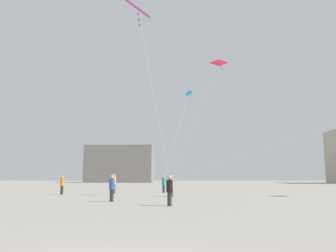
% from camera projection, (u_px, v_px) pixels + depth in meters
% --- Properties ---
extents(person_in_blue, '(0.36, 0.36, 1.64)m').
position_uv_depth(person_in_blue, '(112.00, 187.00, 21.12)').
color(person_in_blue, '#2D2D33').
rests_on(person_in_blue, ground_plane).
extents(person_in_teal, '(0.36, 0.36, 1.64)m').
position_uv_depth(person_in_teal, '(164.00, 184.00, 33.13)').
color(person_in_teal, '#2D2D33').
rests_on(person_in_teal, ground_plane).
extents(person_in_grey, '(0.37, 0.37, 1.69)m').
position_uv_depth(person_in_grey, '(171.00, 185.00, 26.49)').
color(person_in_grey, '#2D2D33').
rests_on(person_in_grey, ground_plane).
extents(person_in_yellow, '(0.40, 0.40, 1.85)m').
position_uv_depth(person_in_yellow, '(114.00, 183.00, 31.74)').
color(person_in_yellow, '#2D2D33').
rests_on(person_in_yellow, ground_plane).
extents(person_in_black, '(0.35, 0.35, 1.60)m').
position_uv_depth(person_in_black, '(170.00, 189.00, 17.92)').
color(person_in_black, '#2D2D33').
rests_on(person_in_black, ground_plane).
extents(person_in_orange, '(0.36, 0.36, 1.66)m').
position_uv_depth(person_in_orange, '(62.00, 184.00, 29.69)').
color(person_in_orange, '#2D2D33').
rests_on(person_in_orange, ground_plane).
extents(kite_magenta_delta, '(2.01, 5.07, 8.26)m').
position_uv_depth(kite_magenta_delta, '(138.00, 10.00, 15.28)').
color(kite_magenta_delta, '#D12899').
extents(kite_crimson_delta, '(4.55, 0.64, 10.02)m').
position_uv_depth(kite_crimson_delta, '(218.00, 65.00, 27.85)').
color(kite_crimson_delta, red).
extents(kite_cyan_diamond, '(3.14, 6.01, 10.50)m').
position_uv_depth(kite_cyan_diamond, '(188.00, 94.00, 39.82)').
color(kite_cyan_diamond, '#1EB2C6').
extents(building_left_hall, '(19.67, 9.13, 10.75)m').
position_uv_depth(building_left_hall, '(120.00, 164.00, 99.27)').
color(building_left_hall, gray).
rests_on(building_left_hall, ground_plane).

